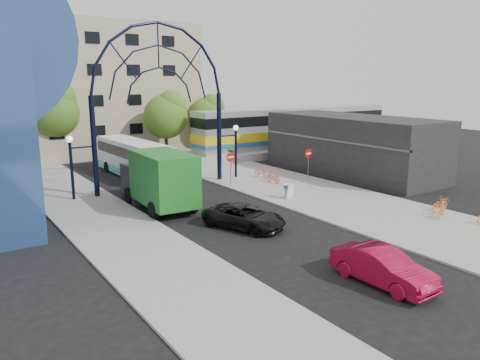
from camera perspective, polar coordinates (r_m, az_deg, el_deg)
ground at (r=24.30m, az=4.85°, el=-7.27°), size 120.00×120.00×0.00m
sidewalk_east at (r=32.30m, az=11.47°, el=-2.43°), size 8.00×56.00×0.12m
plaza_west at (r=26.32m, az=-14.85°, el=-5.97°), size 5.00×50.00×0.12m
gateway_arch at (r=34.91m, az=-9.83°, el=12.80°), size 13.64×0.44×12.10m
stop_sign at (r=35.98m, az=-1.14°, el=2.45°), size 0.80×0.07×2.50m
do_not_enter_sign at (r=38.18m, az=8.36°, el=2.86°), size 0.76×0.07×2.48m
street_name_sign at (r=36.67m, az=-1.13°, el=2.85°), size 0.70×0.70×2.80m
sandwich_board at (r=31.95m, az=5.97°, el=-1.15°), size 0.55×0.61×0.99m
commercial_block_east at (r=41.61m, az=13.49°, el=4.15°), size 6.00×16.00×5.00m
apartment_block at (r=55.26m, az=-17.03°, el=10.55°), size 20.00×12.10×14.00m
train_platform at (r=53.19m, az=6.78°, el=3.80°), size 32.00×5.00×0.80m
train_car at (r=52.89m, az=6.85°, el=6.49°), size 25.10×3.05×4.20m
tree_north_a at (r=48.43m, az=-8.91°, el=7.93°), size 4.48×4.48×7.00m
tree_north_b at (r=48.94m, az=-21.75°, el=8.04°), size 5.12×5.12×8.00m
tree_north_c at (r=53.01m, az=-3.91°, el=8.05°), size 4.16×4.16×6.50m
city_bus at (r=40.36m, az=-12.81°, el=2.62°), size 2.82×11.07×3.02m
green_truck at (r=30.13m, az=-9.97°, el=0.05°), size 3.09×7.40×3.68m
black_suv at (r=25.85m, az=0.52°, el=-4.49°), size 3.78×5.20×1.31m
red_sedan at (r=19.85m, az=16.98°, el=-10.10°), size 1.68×4.46×1.45m
bike_near_a at (r=38.66m, az=2.59°, el=0.93°), size 0.67×1.63×0.83m
bike_near_b at (r=36.70m, az=4.04°, el=0.42°), size 0.51×1.64×0.98m
bike_far_b at (r=30.04m, az=23.42°, el=-3.16°), size 1.80×1.11×1.05m
bike_far_c at (r=31.41m, az=23.16°, el=-2.73°), size 1.55×0.56×0.81m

